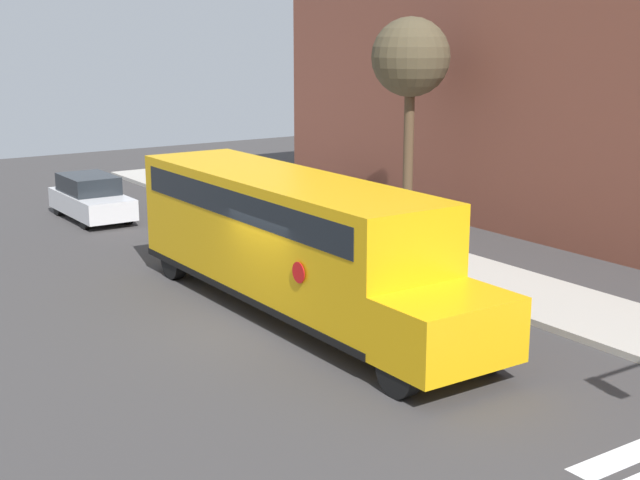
{
  "coord_description": "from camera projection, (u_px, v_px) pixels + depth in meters",
  "views": [
    {
      "loc": [
        16.2,
        -9.49,
        6.45
      ],
      "look_at": [
        -0.21,
        1.63,
        1.73
      ],
      "focal_mm": 50.0,
      "sensor_mm": 36.0,
      "label": 1
    }
  ],
  "objects": [
    {
      "name": "ground_plane",
      "position": [
        264.0,
        327.0,
        19.71
      ],
      "size": [
        60.0,
        60.0,
        0.0
      ],
      "primitive_type": "plane",
      "color": "#3A3838"
    },
    {
      "name": "sidewalk_strip",
      "position": [
        479.0,
        279.0,
        23.24
      ],
      "size": [
        44.0,
        3.0,
        0.15
      ],
      "color": "#B2ADA3",
      "rests_on": "ground"
    },
    {
      "name": "school_bus",
      "position": [
        290.0,
        235.0,
        20.48
      ],
      "size": [
        11.51,
        2.57,
        3.15
      ],
      "color": "#EAA80F",
      "rests_on": "ground"
    },
    {
      "name": "parked_car",
      "position": [
        91.0,
        198.0,
        30.75
      ],
      "size": [
        4.13,
        1.7,
        1.52
      ],
      "color": "silver",
      "rests_on": "ground"
    },
    {
      "name": "tree_near_sidewalk",
      "position": [
        410.0,
        60.0,
        27.93
      ],
      "size": [
        2.49,
        2.49,
        6.83
      ],
      "color": "brown",
      "rests_on": "ground"
    }
  ]
}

